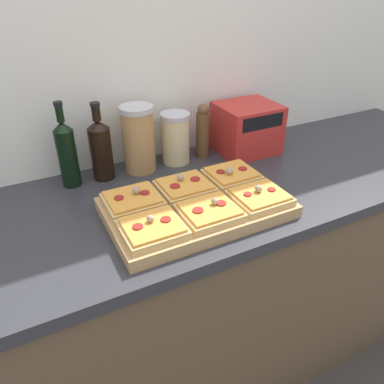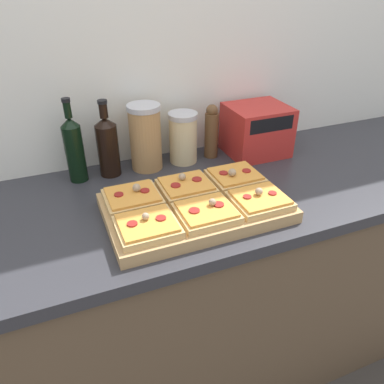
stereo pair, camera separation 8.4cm
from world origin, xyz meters
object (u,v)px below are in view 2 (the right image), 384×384
Objects in this scene: grain_jar_tall at (145,137)px; grain_jar_short at (183,138)px; wine_bottle at (108,145)px; pepper_mill at (211,132)px; cutting_board at (196,208)px; olive_oil_bottle at (74,148)px; toaster_oven at (257,130)px.

grain_jar_tall is 1.25× the size of grain_jar_short.
pepper_mill is (0.40, 0.00, -0.01)m from wine_bottle.
olive_oil_bottle reaches higher than cutting_board.
olive_oil_bottle is 1.16× the size of toaster_oven.
toaster_oven is at bearing -3.55° from wine_bottle.
grain_jar_tall is (0.25, 0.00, 0.00)m from olive_oil_bottle.
grain_jar_tall is 0.15m from grain_jar_short.
pepper_mill is at bearing 168.69° from toaster_oven.
grain_jar_tall reaches higher than cutting_board.
pepper_mill is (0.12, 0.00, 0.01)m from grain_jar_short.
toaster_oven is at bearing 38.88° from cutting_board.
wine_bottle is at bearing 180.00° from grain_jar_tall.
grain_jar_tall is 0.26m from pepper_mill.
grain_jar_tall is (-0.05, 0.35, 0.10)m from cutting_board.
olive_oil_bottle is 0.25m from grain_jar_tall.
grain_jar_tall is at bearing 0.00° from wine_bottle.
cutting_board is 0.41m from wine_bottle.
grain_jar_short is 0.92× the size of pepper_mill.
pepper_mill reaches higher than grain_jar_short.
grain_jar_short is (0.28, 0.00, -0.02)m from wine_bottle.
grain_jar_short is at bearing -180.00° from pepper_mill.
pepper_mill is 0.83× the size of toaster_oven.
pepper_mill is at bearing 0.00° from grain_jar_tall.
olive_oil_bottle is 0.39m from grain_jar_short.
cutting_board is 0.51m from toaster_oven.
toaster_oven is at bearing -11.31° from pepper_mill.
olive_oil_bottle is at bearing -180.00° from pepper_mill.
wine_bottle is at bearing 118.13° from cutting_board.
pepper_mill is (0.26, 0.00, -0.02)m from grain_jar_tall.
grain_jar_short is (0.09, 0.35, 0.08)m from cutting_board.
wine_bottle is at bearing -180.00° from pepper_mill.
olive_oil_bottle is 0.11m from wine_bottle.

